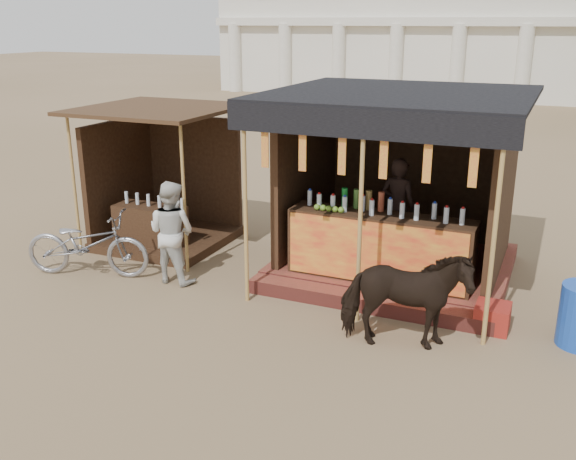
# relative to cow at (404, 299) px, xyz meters

# --- Properties ---
(ground) EXTENTS (120.00, 120.00, 0.00)m
(ground) POSITION_rel_cow_xyz_m (-1.71, -1.07, -0.63)
(ground) COLOR #846B4C
(ground) RESTS_ON ground
(main_stall) EXTENTS (3.60, 3.61, 2.78)m
(main_stall) POSITION_rel_cow_xyz_m (-0.72, 2.28, 0.39)
(main_stall) COLOR brown
(main_stall) RESTS_ON ground
(secondary_stall) EXTENTS (2.40, 2.40, 2.38)m
(secondary_stall) POSITION_rel_cow_xyz_m (-4.88, 2.17, 0.22)
(secondary_stall) COLOR #3D2616
(secondary_stall) RESTS_ON ground
(cow) EXTENTS (1.62, 1.05, 1.26)m
(cow) POSITION_rel_cow_xyz_m (0.00, 0.00, 0.00)
(cow) COLOR black
(cow) RESTS_ON ground
(motorbike) EXTENTS (2.03, 1.18, 1.01)m
(motorbike) POSITION_rel_cow_xyz_m (-4.96, 0.35, -0.13)
(motorbike) COLOR gray
(motorbike) RESTS_ON ground
(bystander) EXTENTS (0.78, 0.62, 1.54)m
(bystander) POSITION_rel_cow_xyz_m (-3.65, 0.69, 0.14)
(bystander) COLOR silver
(bystander) RESTS_ON ground
(red_crate) EXTENTS (0.42, 0.45, 0.33)m
(red_crate) POSITION_rel_cow_xyz_m (0.93, 0.93, -0.46)
(red_crate) COLOR maroon
(red_crate) RESTS_ON ground
(background_building) EXTENTS (26.00, 7.45, 8.18)m
(background_building) POSITION_rel_cow_xyz_m (-3.71, 28.87, 3.35)
(background_building) COLOR silver
(background_building) RESTS_ON ground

